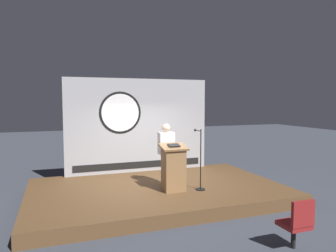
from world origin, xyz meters
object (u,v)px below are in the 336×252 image
(speaker_person, at_px, (166,154))
(microphone_stand, at_px, (200,168))
(audience_chair_left, at_px, (297,222))
(podium, at_px, (174,168))

(speaker_person, distance_m, microphone_stand, 0.95)
(speaker_person, distance_m, audience_chair_left, 3.72)
(podium, relative_size, audience_chair_left, 1.31)
(podium, bearing_deg, microphone_stand, -9.02)
(podium, distance_m, audience_chair_left, 3.23)
(microphone_stand, bearing_deg, audience_chair_left, -81.98)
(podium, xyz_separation_m, audience_chair_left, (1.07, -3.02, -0.38))
(microphone_stand, height_order, audience_chair_left, microphone_stand)
(speaker_person, bearing_deg, audience_chair_left, -72.65)
(podium, distance_m, speaker_person, 0.55)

